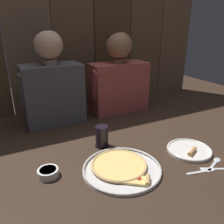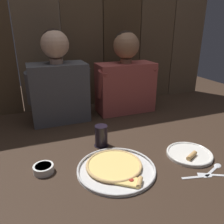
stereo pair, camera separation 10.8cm
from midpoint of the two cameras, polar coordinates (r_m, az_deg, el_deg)
name	(u,v)px [view 2 (the right image)]	position (r m, az deg, el deg)	size (l,w,h in m)	color
ground_plane	(125,150)	(1.19, 5.88, -9.57)	(3.20, 3.20, 0.00)	#332319
pizza_tray	(116,167)	(1.04, 3.97, -13.87)	(0.35, 0.35, 0.03)	silver
dinner_plate	(189,154)	(1.22, 21.44, -9.88)	(0.22, 0.22, 0.03)	white
drinking_glass	(101,136)	(1.20, -0.16, -6.14)	(0.08, 0.08, 0.11)	black
dipping_bowl	(44,168)	(1.05, -14.05, -13.75)	(0.09, 0.09, 0.03)	white
table_fork	(198,177)	(1.08, 23.69, -14.84)	(0.13, 0.04, 0.01)	silver
table_knife	(216,175)	(1.13, 27.31, -14.04)	(0.15, 0.08, 0.01)	silver
table_spoon	(216,167)	(1.18, 27.20, -12.35)	(0.14, 0.07, 0.01)	silver
diner_left	(58,82)	(1.49, -11.43, 7.39)	(0.40, 0.21, 0.59)	#4C4C51
diner_right	(126,77)	(1.64, 5.36, 8.80)	(0.45, 0.20, 0.57)	#AD4C47
wooden_backdrop_wall	(82,19)	(1.75, -5.74, 22.37)	(2.19, 0.03, 1.29)	brown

